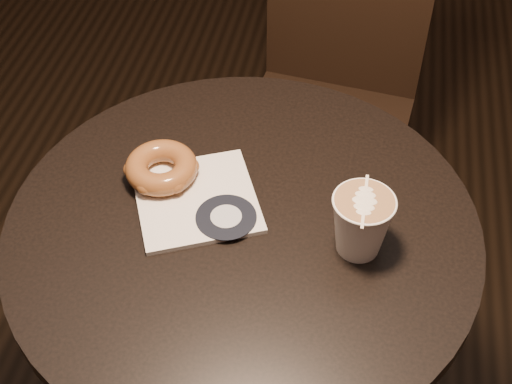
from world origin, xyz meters
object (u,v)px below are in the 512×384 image
doughnut (161,167)px  latte_cup (361,224)px  pastry_bag (196,199)px  cafe_table (244,301)px  chair (336,71)px

doughnut → latte_cup: latte_cup is taller
pastry_bag → latte_cup: (0.25, -0.05, 0.04)m
doughnut → latte_cup: size_ratio=1.15×
cafe_table → latte_cup: size_ratio=7.74×
doughnut → cafe_table: bearing=-24.8°
cafe_table → latte_cup: latte_cup is taller
chair → pastry_bag: 0.71m
pastry_bag → doughnut: 0.08m
cafe_table → doughnut: size_ratio=6.71×
chair → latte_cup: 0.76m
latte_cup → cafe_table: bearing=174.0°
chair → pastry_bag: chair is taller
cafe_table → pastry_bag: 0.22m
chair → doughnut: size_ratio=8.51×
doughnut → latte_cup: bearing=-14.8°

